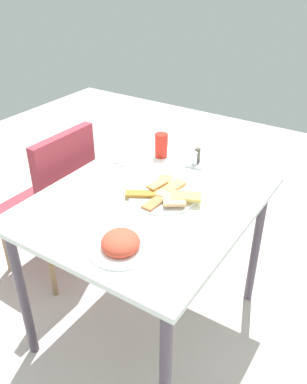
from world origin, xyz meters
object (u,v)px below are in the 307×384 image
(salad_plate_greens, at_px, (121,244))
(dining_chair, at_px, (55,197))
(pide_platter, at_px, (164,195))
(soda_can, at_px, (161,145))
(fork, at_px, (130,157))
(dining_table, at_px, (148,216))
(paper_napkin, at_px, (127,157))
(condiment_caddy, at_px, (196,160))
(spoon, at_px, (124,156))

(salad_plate_greens, bearing_deg, dining_chair, 62.27)
(pide_platter, bearing_deg, soda_can, 33.69)
(dining_chair, height_order, fork, dining_chair)
(dining_table, xyz_separation_m, dining_chair, (0.07, 0.66, -0.16))
(salad_plate_greens, bearing_deg, fork, 33.48)
(paper_napkin, bearing_deg, condiment_caddy, -70.53)
(salad_plate_greens, bearing_deg, pide_platter, 8.35)
(dining_chair, xyz_separation_m, paper_napkin, (0.20, -0.35, 0.25))
(dining_table, height_order, soda_can, soda_can)
(paper_napkin, distance_m, spoon, 0.02)
(soda_can, relative_size, fork, 0.63)
(dining_table, relative_size, salad_plate_greens, 4.24)
(spoon, bearing_deg, fork, -100.84)
(soda_can, bearing_deg, spoon, 124.22)
(soda_can, bearing_deg, pide_platter, -146.31)
(soda_can, relative_size, condiment_caddy, 1.18)
(dining_chair, bearing_deg, condiment_caddy, -64.75)
(dining_chair, distance_m, paper_napkin, 0.47)
(dining_chair, distance_m, spoon, 0.46)
(paper_napkin, height_order, spoon, spoon)
(dining_table, relative_size, spoon, 5.47)
(salad_plate_greens, distance_m, condiment_caddy, 0.73)
(dining_chair, xyz_separation_m, spoon, (0.20, -0.33, 0.26))
(condiment_caddy, bearing_deg, soda_can, 93.10)
(pide_platter, xyz_separation_m, condiment_caddy, (0.34, 0.03, 0.01))
(dining_table, distance_m, fork, 0.41)
(fork, bearing_deg, salad_plate_greens, -158.04)
(fork, bearing_deg, condiment_caddy, -81.04)
(salad_plate_greens, xyz_separation_m, spoon, (0.60, 0.44, -0.02))
(condiment_caddy, bearing_deg, salad_plate_greens, -173.44)
(pide_platter, xyz_separation_m, paper_napkin, (0.22, 0.36, -0.01))
(salad_plate_greens, distance_m, spoon, 0.75)
(fork, relative_size, spoon, 1.05)
(fork, bearing_deg, dining_table, -144.53)
(pide_platter, distance_m, spoon, 0.44)
(dining_chair, bearing_deg, paper_napkin, -59.64)
(dining_table, xyz_separation_m, salad_plate_greens, (-0.33, -0.11, 0.11))
(dining_chair, relative_size, condiment_caddy, 8.68)
(soda_can, height_order, fork, soda_can)
(dining_table, height_order, pide_platter, pide_platter)
(pide_platter, relative_size, condiment_caddy, 3.14)
(salad_plate_greens, height_order, spoon, salad_plate_greens)
(soda_can, height_order, condiment_caddy, soda_can)
(pide_platter, bearing_deg, paper_napkin, 58.18)
(condiment_caddy, bearing_deg, paper_napkin, 109.47)
(dining_chair, relative_size, paper_napkin, 7.58)
(fork, xyz_separation_m, spoon, (0.00, 0.04, 0.00))
(soda_can, relative_size, paper_napkin, 1.03)
(dining_table, xyz_separation_m, spoon, (0.27, 0.33, 0.10))
(pide_platter, xyz_separation_m, spoon, (0.22, 0.38, -0.01))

